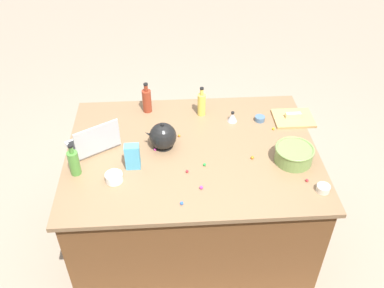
# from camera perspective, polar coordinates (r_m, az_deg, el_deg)

# --- Properties ---
(ground_plane) EXTENTS (12.00, 12.00, 0.00)m
(ground_plane) POSITION_cam_1_polar(r_m,az_deg,el_deg) (3.40, 0.00, -12.55)
(ground_plane) COLOR gray
(island_counter) EXTENTS (1.64, 1.23, 0.90)m
(island_counter) POSITION_cam_1_polar(r_m,az_deg,el_deg) (3.06, 0.00, -7.28)
(island_counter) COLOR brown
(island_counter) RESTS_ON ground
(laptop) EXTENTS (0.38, 0.35, 0.22)m
(laptop) POSITION_cam_1_polar(r_m,az_deg,el_deg) (2.82, -13.14, 0.30)
(laptop) COLOR #B7B7BC
(laptop) RESTS_ON island_counter
(mixing_bowl_large) EXTENTS (0.25, 0.25, 0.11)m
(mixing_bowl_large) POSITION_cam_1_polar(r_m,az_deg,el_deg) (2.71, 13.69, -1.35)
(mixing_bowl_large) COLOR #72934C
(mixing_bowl_large) RESTS_ON island_counter
(bottle_olive) EXTENTS (0.07, 0.07, 0.22)m
(bottle_olive) POSITION_cam_1_polar(r_m,az_deg,el_deg) (2.63, -15.75, -2.40)
(bottle_olive) COLOR #4C8C38
(bottle_olive) RESTS_ON island_counter
(bottle_soy) EXTENTS (0.07, 0.07, 0.23)m
(bottle_soy) POSITION_cam_1_polar(r_m,az_deg,el_deg) (3.08, -6.16, 5.94)
(bottle_soy) COLOR maroon
(bottle_soy) RESTS_ON island_counter
(bottle_oil) EXTENTS (0.06, 0.06, 0.23)m
(bottle_oil) POSITION_cam_1_polar(r_m,az_deg,el_deg) (3.03, 1.31, 5.48)
(bottle_oil) COLOR #DBC64C
(bottle_oil) RESTS_ON island_counter
(kettle) EXTENTS (0.21, 0.18, 0.20)m
(kettle) POSITION_cam_1_polar(r_m,az_deg,el_deg) (2.74, -4.00, 1.02)
(kettle) COLOR black
(kettle) RESTS_ON island_counter
(cutting_board) EXTENTS (0.28, 0.23, 0.02)m
(cutting_board) POSITION_cam_1_polar(r_m,az_deg,el_deg) (3.11, 13.60, 3.42)
(cutting_board) COLOR tan
(cutting_board) RESTS_ON island_counter
(butter_stick_left) EXTENTS (0.11, 0.04, 0.04)m
(butter_stick_left) POSITION_cam_1_polar(r_m,az_deg,el_deg) (3.09, 13.60, 3.82)
(butter_stick_left) COLOR #F4E58C
(butter_stick_left) RESTS_ON cutting_board
(ramekin_small) EXTENTS (0.10, 0.10, 0.05)m
(ramekin_small) POSITION_cam_1_polar(r_m,az_deg,el_deg) (2.56, -10.56, -4.49)
(ramekin_small) COLOR white
(ramekin_small) RESTS_ON island_counter
(ramekin_medium) EXTENTS (0.08, 0.08, 0.04)m
(ramekin_medium) POSITION_cam_1_polar(r_m,az_deg,el_deg) (2.58, 17.41, -5.78)
(ramekin_medium) COLOR beige
(ramekin_medium) RESTS_ON island_counter
(ramekin_wide) EXTENTS (0.07, 0.07, 0.04)m
(ramekin_wide) POSITION_cam_1_polar(r_m,az_deg,el_deg) (3.04, 9.20, 3.42)
(ramekin_wide) COLOR slate
(ramekin_wide) RESTS_ON island_counter
(kitchen_timer) EXTENTS (0.07, 0.07, 0.08)m
(kitchen_timer) POSITION_cam_1_polar(r_m,az_deg,el_deg) (3.00, 5.52, 3.69)
(kitchen_timer) COLOR #B2B2B7
(kitchen_timer) RESTS_ON island_counter
(candy_bag) EXTENTS (0.09, 0.06, 0.17)m
(candy_bag) POSITION_cam_1_polar(r_m,az_deg,el_deg) (2.60, -8.10, -1.70)
(candy_bag) COLOR #4CA5CC
(candy_bag) RESTS_ON island_counter
(candy_0) EXTENTS (0.02, 0.02, 0.02)m
(candy_0) POSITION_cam_1_polar(r_m,az_deg,el_deg) (2.62, 15.37, -4.78)
(candy_0) COLOR red
(candy_0) RESTS_ON island_counter
(candy_1) EXTENTS (0.02, 0.02, 0.02)m
(candy_1) POSITION_cam_1_polar(r_m,az_deg,el_deg) (2.59, -0.67, -3.73)
(candy_1) COLOR red
(candy_1) RESTS_ON island_counter
(candy_2) EXTENTS (0.02, 0.02, 0.02)m
(candy_2) POSITION_cam_1_polar(r_m,az_deg,el_deg) (2.71, 8.20, -1.83)
(candy_2) COLOR orange
(candy_2) RESTS_ON island_counter
(candy_3) EXTENTS (0.02, 0.02, 0.02)m
(candy_3) POSITION_cam_1_polar(r_m,az_deg,el_deg) (2.98, 11.00, 2.05)
(candy_3) COLOR yellow
(candy_3) RESTS_ON island_counter
(candy_4) EXTENTS (0.02, 0.02, 0.02)m
(candy_4) POSITION_cam_1_polar(r_m,az_deg,el_deg) (2.75, -5.04, -0.75)
(candy_4) COLOR #CC3399
(candy_4) RESTS_ON island_counter
(candy_5) EXTENTS (0.02, 0.02, 0.02)m
(candy_5) POSITION_cam_1_polar(r_m,az_deg,el_deg) (2.40, -1.41, -8.04)
(candy_5) COLOR blue
(candy_5) RESTS_ON island_counter
(candy_6) EXTENTS (0.02, 0.02, 0.02)m
(candy_6) POSITION_cam_1_polar(r_m,az_deg,el_deg) (2.86, -1.76, 1.14)
(candy_6) COLOR orange
(candy_6) RESTS_ON island_counter
(candy_7) EXTENTS (0.02, 0.02, 0.02)m
(candy_7) POSITION_cam_1_polar(r_m,az_deg,el_deg) (2.63, 1.71, -2.81)
(candy_7) COLOR green
(candy_7) RESTS_ON island_counter
(candy_8) EXTENTS (0.02, 0.02, 0.02)m
(candy_8) POSITION_cam_1_polar(r_m,az_deg,el_deg) (2.48, 1.26, -5.93)
(candy_8) COLOR #CC3399
(candy_8) RESTS_ON island_counter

